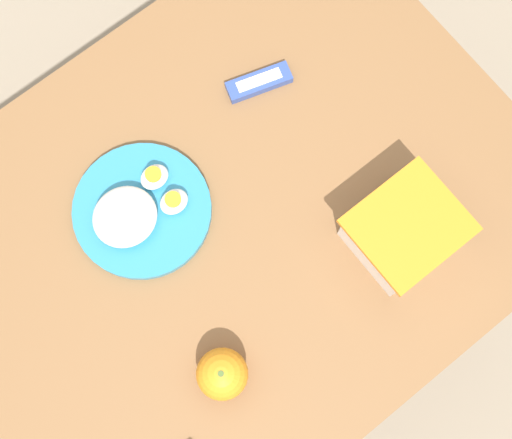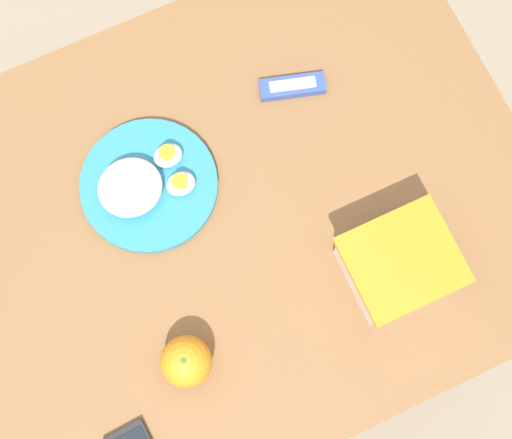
% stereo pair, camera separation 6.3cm
% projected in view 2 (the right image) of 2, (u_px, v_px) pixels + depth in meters
% --- Properties ---
extents(ground_plane, '(10.00, 10.00, 0.00)m').
position_uv_depth(ground_plane, '(231.00, 282.00, 1.94)').
color(ground_plane, gray).
extents(table, '(1.12, 0.83, 0.74)m').
position_uv_depth(table, '(220.00, 235.00, 1.33)').
color(table, brown).
rests_on(table, ground_plane).
extents(food_container, '(0.17, 0.15, 0.10)m').
position_uv_depth(food_container, '(397.00, 265.00, 1.16)').
color(food_container, white).
rests_on(food_container, table).
extents(orange_fruit, '(0.08, 0.08, 0.08)m').
position_uv_depth(orange_fruit, '(186.00, 361.00, 1.13)').
color(orange_fruit, orange).
rests_on(orange_fruit, table).
extents(rice_plate, '(0.24, 0.24, 0.06)m').
position_uv_depth(rice_plate, '(145.00, 185.00, 1.21)').
color(rice_plate, teal).
rests_on(rice_plate, table).
extents(candy_bar, '(0.12, 0.07, 0.02)m').
position_uv_depth(candy_bar, '(292.00, 87.00, 1.27)').
color(candy_bar, '#334C9E').
rests_on(candy_bar, table).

